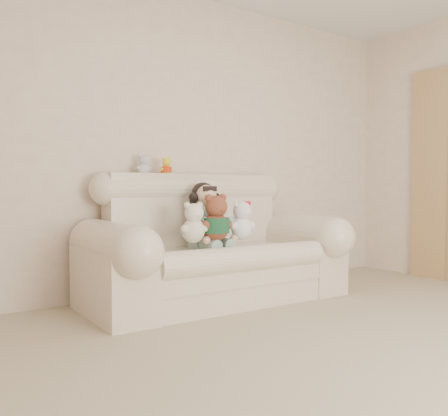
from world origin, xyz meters
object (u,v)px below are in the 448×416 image
at_px(brown_teddy, 216,213).
at_px(white_cat, 241,216).
at_px(sofa, 217,237).
at_px(cream_teddy, 193,219).
at_px(seated_child, 205,215).

xyz_separation_m(brown_teddy, white_cat, (0.24, -0.01, -0.03)).
distance_m(sofa, brown_teddy, 0.26).
xyz_separation_m(white_cat, cream_teddy, (-0.44, 0.01, -0.00)).
bearing_deg(sofa, white_cat, -46.24).
height_order(sofa, cream_teddy, sofa).
relative_size(brown_teddy, cream_teddy, 1.19).
distance_m(seated_child, brown_teddy, 0.22).
bearing_deg(cream_teddy, white_cat, 2.81).
height_order(brown_teddy, cream_teddy, brown_teddy).
height_order(sofa, seated_child, sofa).
xyz_separation_m(seated_child, white_cat, (0.20, -0.22, -0.01)).
bearing_deg(brown_teddy, sofa, 69.73).
height_order(sofa, white_cat, sofa).
distance_m(seated_child, cream_teddy, 0.33).
distance_m(sofa, white_cat, 0.26).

